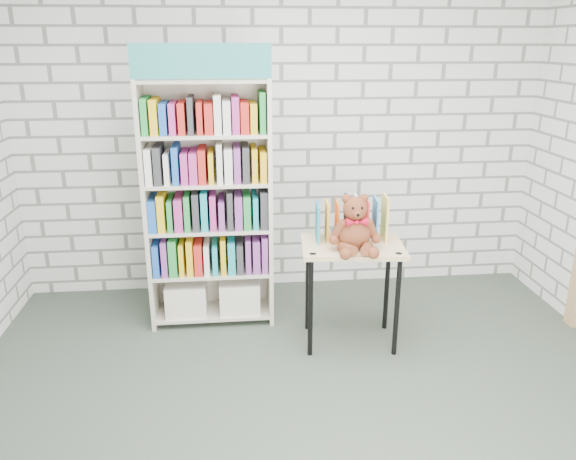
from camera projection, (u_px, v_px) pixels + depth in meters
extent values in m
plane|color=#3A453A|center=(313.00, 417.00, 3.39)|extent=(4.50, 4.50, 0.00)
cube|color=silver|center=(282.00, 133.00, 4.82)|extent=(4.50, 0.02, 2.80)
cube|color=beige|center=(148.00, 208.00, 4.25)|extent=(0.03, 0.37, 1.91)
cube|color=beige|center=(269.00, 204.00, 4.34)|extent=(0.03, 0.37, 1.91)
cube|color=beige|center=(210.00, 200.00, 4.46)|extent=(0.95, 0.02, 1.91)
cube|color=teal|center=(201.00, 61.00, 3.78)|extent=(0.95, 0.02, 0.23)
cube|color=beige|center=(214.00, 311.00, 4.58)|extent=(0.89, 0.35, 0.03)
cube|color=beige|center=(212.00, 270.00, 4.46)|extent=(0.89, 0.35, 0.03)
cube|color=beige|center=(210.00, 227.00, 4.35)|extent=(0.89, 0.35, 0.03)
cube|color=beige|center=(208.00, 182.00, 4.23)|extent=(0.89, 0.35, 0.03)
cube|color=beige|center=(206.00, 134.00, 4.11)|extent=(0.89, 0.35, 0.03)
cube|color=beige|center=(203.00, 80.00, 3.99)|extent=(0.89, 0.35, 0.03)
cube|color=silver|center=(187.00, 296.00, 4.51)|extent=(0.32, 0.31, 0.25)
cube|color=silver|center=(240.00, 294.00, 4.55)|extent=(0.32, 0.31, 0.25)
cube|color=yellow|center=(211.00, 254.00, 4.41)|extent=(0.89, 0.31, 0.25)
cube|color=blue|center=(209.00, 210.00, 4.29)|extent=(0.89, 0.31, 0.25)
cube|color=green|center=(207.00, 164.00, 4.18)|extent=(0.89, 0.31, 0.25)
cube|color=orange|center=(205.00, 115.00, 4.06)|extent=(0.89, 0.31, 0.25)
cube|color=#D7B981|center=(352.00, 247.00, 4.01)|extent=(0.76, 0.56, 0.03)
cylinder|color=black|center=(310.00, 308.00, 3.95)|extent=(0.04, 0.04, 0.74)
cylinder|color=black|center=(308.00, 285.00, 4.31)|extent=(0.04, 0.04, 0.74)
cylinder|color=black|center=(397.00, 308.00, 3.95)|extent=(0.04, 0.04, 0.74)
cylinder|color=black|center=(387.00, 285.00, 4.32)|extent=(0.04, 0.04, 0.74)
cylinder|color=black|center=(313.00, 254.00, 3.83)|extent=(0.05, 0.05, 0.01)
cylinder|color=black|center=(399.00, 254.00, 3.84)|extent=(0.05, 0.05, 0.01)
cube|color=teal|center=(318.00, 220.00, 4.06)|extent=(0.04, 0.22, 0.30)
cube|color=#FFA128|center=(327.00, 220.00, 4.06)|extent=(0.04, 0.22, 0.30)
cube|color=orange|center=(337.00, 219.00, 4.06)|extent=(0.04, 0.22, 0.30)
cube|color=black|center=(346.00, 219.00, 4.07)|extent=(0.04, 0.22, 0.30)
cube|color=white|center=(356.00, 219.00, 4.07)|extent=(0.04, 0.22, 0.30)
cube|color=red|center=(366.00, 219.00, 4.07)|extent=(0.04, 0.22, 0.30)
cube|color=#3899D4|center=(375.00, 219.00, 4.07)|extent=(0.04, 0.22, 0.30)
cube|color=#FFCE54|center=(385.00, 219.00, 4.07)|extent=(0.04, 0.22, 0.30)
ellipsoid|color=brown|center=(354.00, 233.00, 3.88)|extent=(0.23, 0.20, 0.23)
sphere|color=brown|center=(355.00, 209.00, 3.82)|extent=(0.17, 0.17, 0.17)
sphere|color=brown|center=(346.00, 199.00, 3.81)|extent=(0.06, 0.06, 0.06)
sphere|color=brown|center=(364.00, 198.00, 3.82)|extent=(0.06, 0.06, 0.06)
sphere|color=brown|center=(357.00, 215.00, 3.76)|extent=(0.07, 0.07, 0.07)
sphere|color=black|center=(353.00, 208.00, 3.75)|extent=(0.02, 0.02, 0.02)
sphere|color=black|center=(362.00, 208.00, 3.75)|extent=(0.02, 0.02, 0.02)
sphere|color=black|center=(358.00, 215.00, 3.73)|extent=(0.02, 0.02, 0.02)
cylinder|color=brown|center=(338.00, 230.00, 3.84)|extent=(0.12, 0.09, 0.16)
cylinder|color=brown|center=(372.00, 229.00, 3.86)|extent=(0.12, 0.09, 0.16)
sphere|color=brown|center=(333.00, 240.00, 3.84)|extent=(0.07, 0.07, 0.07)
sphere|color=brown|center=(376.00, 239.00, 3.87)|extent=(0.07, 0.07, 0.07)
cylinder|color=brown|center=(347.00, 249.00, 3.79)|extent=(0.12, 0.19, 0.09)
cylinder|color=brown|center=(367.00, 248.00, 3.80)|extent=(0.12, 0.19, 0.09)
sphere|color=brown|center=(345.00, 254.00, 3.72)|extent=(0.08, 0.08, 0.08)
sphere|color=brown|center=(374.00, 253.00, 3.73)|extent=(0.08, 0.08, 0.08)
cone|color=red|center=(351.00, 222.00, 3.78)|extent=(0.07, 0.06, 0.06)
cone|color=red|center=(362.00, 222.00, 3.79)|extent=(0.07, 0.06, 0.06)
sphere|color=red|center=(357.00, 222.00, 3.78)|extent=(0.04, 0.04, 0.04)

